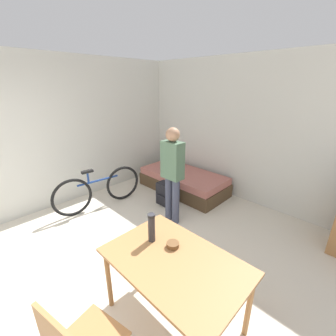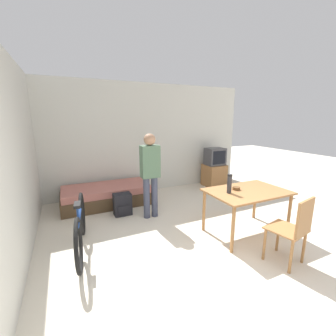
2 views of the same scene
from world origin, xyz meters
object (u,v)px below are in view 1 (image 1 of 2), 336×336
Objects in this scene: daybed at (183,181)px; mate_bowl at (173,245)px; person_standing at (172,170)px; dining_table at (175,267)px; backpack at (166,194)px; bicycle at (99,189)px; thermos_flask at (152,226)px.

mate_bowl reaches higher than daybed.
mate_bowl is (1.71, -2.15, 0.55)m from daybed.
person_standing reaches higher than daybed.
dining_table is 0.20m from mate_bowl.
mate_bowl is at bearing 138.99° from dining_table.
backpack is (-1.54, 1.43, -0.54)m from mate_bowl.
bicycle is at bearing -111.63° from daybed.
daybed is at bearing 68.37° from bicycle.
backpack is at bearing 48.35° from bicycle.
backpack is at bearing 137.13° from dining_table.
thermos_flask reaches higher than bicycle.
bicycle is at bearing -154.77° from person_standing.
thermos_flask is (0.85, -1.19, -0.03)m from person_standing.
mate_bowl reaches higher than backpack.
bicycle is 3.83× the size of backpack.
dining_table is 2.32m from backpack.
person_standing is (-1.20, 1.23, 0.27)m from dining_table.
bicycle is 5.56× the size of thermos_flask.
person_standing is 13.23× the size of mate_bowl.
dining_table is 10.48× the size of mate_bowl.
daybed is 15.56× the size of mate_bowl.
person_standing is 0.91m from backpack.
bicycle is 13.78× the size of mate_bowl.
bicycle is 1.54m from person_standing.
thermos_flask is at bearing 174.04° from dining_table.
bicycle is (-0.65, -1.64, 0.15)m from daybed.
person_standing reaches higher than thermos_flask.
person_standing reaches higher than dining_table.
daybed is at bearing 122.13° from person_standing.
person_standing is 5.33× the size of thermos_flask.
thermos_flask reaches higher than backpack.
bicycle reaches higher than backpack.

